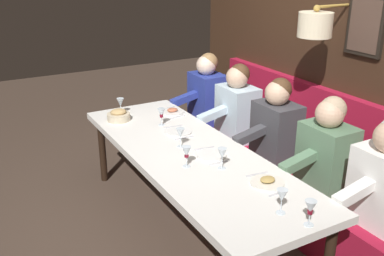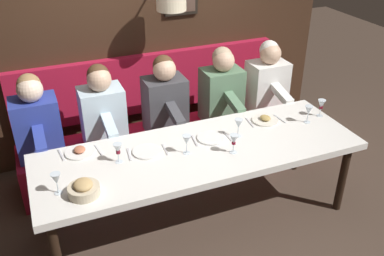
{
  "view_description": "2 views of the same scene",
  "coord_description": "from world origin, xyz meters",
  "px_view_note": "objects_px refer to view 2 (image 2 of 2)",
  "views": [
    {
      "loc": [
        -1.58,
        -2.87,
        2.23
      ],
      "look_at": [
        0.05,
        0.05,
        0.92
      ],
      "focal_mm": 41.49,
      "sensor_mm": 36.0,
      "label": 1
    },
    {
      "loc": [
        -2.71,
        1.18,
        2.61
      ],
      "look_at": [
        0.05,
        0.05,
        0.92
      ],
      "focal_mm": 40.08,
      "sensor_mm": 36.0,
      "label": 2
    }
  ],
  "objects_px": {
    "diner_near": "(222,88)",
    "wine_glass_6": "(187,141)",
    "wine_glass_3": "(118,149)",
    "wine_glass_4": "(309,111)",
    "diner_far": "(102,108)",
    "diner_farthest": "(36,120)",
    "wine_glass_2": "(56,179)",
    "dining_table": "(200,155)",
    "wine_glass_0": "(234,140)",
    "diner_nearest": "(267,80)",
    "diner_middle": "(165,97)",
    "bread_bowl": "(84,189)",
    "wine_glass_1": "(239,124)",
    "wine_glass_5": "(321,105)"
  },
  "relations": [
    {
      "from": "diner_near",
      "to": "wine_glass_6",
      "type": "relative_size",
      "value": 4.82
    },
    {
      "from": "wine_glass_3",
      "to": "wine_glass_4",
      "type": "height_order",
      "value": "same"
    },
    {
      "from": "diner_far",
      "to": "wine_glass_6",
      "type": "bearing_deg",
      "value": -151.67
    },
    {
      "from": "diner_far",
      "to": "diner_farthest",
      "type": "distance_m",
      "value": 0.59
    },
    {
      "from": "diner_near",
      "to": "wine_glass_2",
      "type": "distance_m",
      "value": 2.05
    },
    {
      "from": "dining_table",
      "to": "diner_far",
      "type": "distance_m",
      "value": 1.08
    },
    {
      "from": "wine_glass_0",
      "to": "wine_glass_3",
      "type": "relative_size",
      "value": 1.0
    },
    {
      "from": "dining_table",
      "to": "diner_nearest",
      "type": "distance_m",
      "value": 1.46
    },
    {
      "from": "diner_middle",
      "to": "bread_bowl",
      "type": "relative_size",
      "value": 3.6
    },
    {
      "from": "diner_middle",
      "to": "wine_glass_4",
      "type": "xyz_separation_m",
      "value": [
        -0.83,
        -1.07,
        0.04
      ]
    },
    {
      "from": "wine_glass_3",
      "to": "wine_glass_1",
      "type": "bearing_deg",
      "value": -89.91
    },
    {
      "from": "diner_farthest",
      "to": "wine_glass_4",
      "type": "bearing_deg",
      "value": -110.13
    },
    {
      "from": "diner_far",
      "to": "wine_glass_1",
      "type": "xyz_separation_m",
      "value": [
        -0.82,
        -0.99,
        0.04
      ]
    },
    {
      "from": "wine_glass_4",
      "to": "wine_glass_5",
      "type": "distance_m",
      "value": 0.19
    },
    {
      "from": "wine_glass_1",
      "to": "bread_bowl",
      "type": "height_order",
      "value": "wine_glass_1"
    },
    {
      "from": "diner_nearest",
      "to": "wine_glass_4",
      "type": "bearing_deg",
      "value": 174.44
    },
    {
      "from": "diner_nearest",
      "to": "wine_glass_0",
      "type": "xyz_separation_m",
      "value": [
        -1.03,
        0.93,
        0.04
      ]
    },
    {
      "from": "diner_nearest",
      "to": "diner_middle",
      "type": "bearing_deg",
      "value": 90.0
    },
    {
      "from": "diner_near",
      "to": "wine_glass_5",
      "type": "xyz_separation_m",
      "value": [
        -0.78,
        -0.64,
        0.04
      ]
    },
    {
      "from": "wine_glass_1",
      "to": "bread_bowl",
      "type": "bearing_deg",
      "value": 102.71
    },
    {
      "from": "diner_nearest",
      "to": "wine_glass_4",
      "type": "xyz_separation_m",
      "value": [
        -0.83,
        0.08,
        0.04
      ]
    },
    {
      "from": "diner_farthest",
      "to": "wine_glass_2",
      "type": "height_order",
      "value": "diner_farthest"
    },
    {
      "from": "diner_nearest",
      "to": "diner_far",
      "type": "relative_size",
      "value": 1.0
    },
    {
      "from": "wine_glass_2",
      "to": "bread_bowl",
      "type": "height_order",
      "value": "wine_glass_2"
    },
    {
      "from": "wine_glass_5",
      "to": "wine_glass_6",
      "type": "xyz_separation_m",
      "value": [
        -0.12,
        1.39,
        0.0
      ]
    },
    {
      "from": "diner_far",
      "to": "diner_farthest",
      "type": "height_order",
      "value": "same"
    },
    {
      "from": "wine_glass_1",
      "to": "wine_glass_5",
      "type": "height_order",
      "value": "same"
    },
    {
      "from": "diner_far",
      "to": "wine_glass_0",
      "type": "xyz_separation_m",
      "value": [
        -1.03,
        -0.84,
        0.04
      ]
    },
    {
      "from": "diner_farthest",
      "to": "wine_glass_5",
      "type": "relative_size",
      "value": 4.82
    },
    {
      "from": "diner_far",
      "to": "diner_middle",
      "type": "bearing_deg",
      "value": -90.0
    },
    {
      "from": "diner_farthest",
      "to": "bread_bowl",
      "type": "distance_m",
      "value": 1.15
    },
    {
      "from": "wine_glass_5",
      "to": "dining_table",
      "type": "bearing_deg",
      "value": 94.82
    },
    {
      "from": "diner_near",
      "to": "diner_farthest",
      "type": "bearing_deg",
      "value": 90.0
    },
    {
      "from": "diner_near",
      "to": "wine_glass_4",
      "type": "relative_size",
      "value": 4.82
    },
    {
      "from": "wine_glass_2",
      "to": "wine_glass_5",
      "type": "relative_size",
      "value": 1.0
    },
    {
      "from": "dining_table",
      "to": "bread_bowl",
      "type": "bearing_deg",
      "value": 103.88
    },
    {
      "from": "wine_glass_0",
      "to": "wine_glass_1",
      "type": "bearing_deg",
      "value": -35.81
    },
    {
      "from": "diner_near",
      "to": "wine_glass_2",
      "type": "relative_size",
      "value": 4.82
    },
    {
      "from": "diner_middle",
      "to": "wine_glass_0",
      "type": "relative_size",
      "value": 4.82
    },
    {
      "from": "diner_middle",
      "to": "wine_glass_1",
      "type": "distance_m",
      "value": 0.9
    },
    {
      "from": "diner_middle",
      "to": "wine_glass_2",
      "type": "distance_m",
      "value": 1.55
    },
    {
      "from": "diner_near",
      "to": "wine_glass_1",
      "type": "height_order",
      "value": "diner_near"
    },
    {
      "from": "dining_table",
      "to": "wine_glass_1",
      "type": "height_order",
      "value": "wine_glass_1"
    },
    {
      "from": "diner_far",
      "to": "wine_glass_2",
      "type": "bearing_deg",
      "value": 152.85
    },
    {
      "from": "diner_nearest",
      "to": "diner_near",
      "type": "height_order",
      "value": "same"
    },
    {
      "from": "wine_glass_6",
      "to": "dining_table",
      "type": "bearing_deg",
      "value": -81.61
    },
    {
      "from": "diner_nearest",
      "to": "wine_glass_5",
      "type": "bearing_deg",
      "value": -172.46
    },
    {
      "from": "diner_farthest",
      "to": "wine_glass_5",
      "type": "distance_m",
      "value": 2.58
    },
    {
      "from": "diner_nearest",
      "to": "wine_glass_6",
      "type": "bearing_deg",
      "value": 125.05
    },
    {
      "from": "wine_glass_5",
      "to": "wine_glass_2",
      "type": "bearing_deg",
      "value": 96.25
    }
  ]
}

